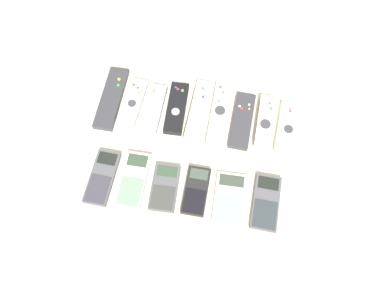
% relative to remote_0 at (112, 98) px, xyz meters
% --- Properties ---
extents(ground_plane, '(3.00, 3.00, 0.00)m').
position_rel_remote_0_xyz_m(ground_plane, '(0.26, -0.14, -0.01)').
color(ground_plane, beige).
extents(remote_0, '(0.06, 0.21, 0.02)m').
position_rel_remote_0_xyz_m(remote_0, '(0.00, 0.00, 0.00)').
color(remote_0, '#333338').
rests_on(remote_0, ground_plane).
extents(remote_1, '(0.06, 0.16, 0.02)m').
position_rel_remote_0_xyz_m(remote_1, '(0.07, -0.00, 0.00)').
color(remote_1, silver).
rests_on(remote_1, ground_plane).
extents(remote_2, '(0.05, 0.16, 0.02)m').
position_rel_remote_0_xyz_m(remote_2, '(0.13, -0.01, -0.00)').
color(remote_2, gray).
rests_on(remote_2, ground_plane).
extents(remote_3, '(0.06, 0.17, 0.02)m').
position_rel_remote_0_xyz_m(remote_3, '(0.20, -0.00, 0.00)').
color(remote_3, black).
rests_on(remote_3, ground_plane).
extents(remote_4, '(0.05, 0.20, 0.03)m').
position_rel_remote_0_xyz_m(remote_4, '(0.26, -0.00, 0.00)').
color(remote_4, silver).
rests_on(remote_4, ground_plane).
extents(remote_5, '(0.05, 0.21, 0.02)m').
position_rel_remote_0_xyz_m(remote_5, '(0.32, 0.00, 0.00)').
color(remote_5, silver).
rests_on(remote_5, ground_plane).
extents(remote_6, '(0.06, 0.18, 0.02)m').
position_rel_remote_0_xyz_m(remote_6, '(0.39, -0.01, 0.00)').
color(remote_6, '#333338').
rests_on(remote_6, ground_plane).
extents(remote_7, '(0.05, 0.16, 0.03)m').
position_rel_remote_0_xyz_m(remote_7, '(0.45, -0.00, 0.01)').
color(remote_7, white).
rests_on(remote_7, ground_plane).
extents(remote_8, '(0.07, 0.16, 0.02)m').
position_rel_remote_0_xyz_m(remote_8, '(0.52, -0.01, 0.00)').
color(remote_8, white).
rests_on(remote_8, ground_plane).
extents(calculator_0, '(0.07, 0.15, 0.02)m').
position_rel_remote_0_xyz_m(calculator_0, '(0.04, -0.24, -0.00)').
color(calculator_0, '#4C4C51').
rests_on(calculator_0, ground_plane).
extents(calculator_1, '(0.07, 0.15, 0.02)m').
position_rel_remote_0_xyz_m(calculator_1, '(0.12, -0.24, 0.00)').
color(calculator_1, '#B2B2B7').
rests_on(calculator_1, ground_plane).
extents(calculator_2, '(0.07, 0.13, 0.02)m').
position_rel_remote_0_xyz_m(calculator_2, '(0.21, -0.24, 0.00)').
color(calculator_2, '#4C4C51').
rests_on(calculator_2, ground_plane).
extents(calculator_3, '(0.06, 0.13, 0.02)m').
position_rel_remote_0_xyz_m(calculator_3, '(0.29, -0.24, -0.00)').
color(calculator_3, black).
rests_on(calculator_3, ground_plane).
extents(calculator_4, '(0.09, 0.14, 0.01)m').
position_rel_remote_0_xyz_m(calculator_4, '(0.39, -0.24, -0.00)').
color(calculator_4, beige).
rests_on(calculator_4, ground_plane).
extents(calculator_5, '(0.07, 0.15, 0.02)m').
position_rel_remote_0_xyz_m(calculator_5, '(0.48, -0.24, -0.00)').
color(calculator_5, '#4C4C51').
rests_on(calculator_5, ground_plane).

